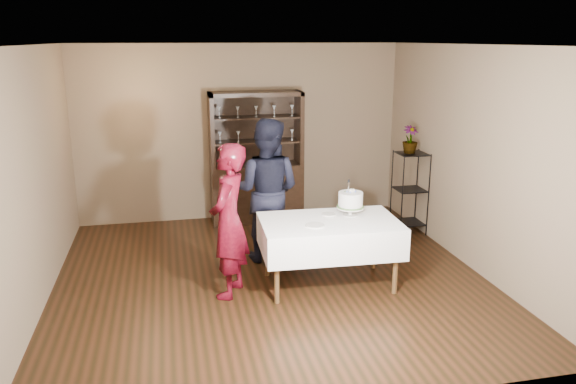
# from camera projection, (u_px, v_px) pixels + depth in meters

# --- Properties ---
(floor) EXTENTS (5.00, 5.00, 0.00)m
(floor) POSITION_uv_depth(u_px,v_px,m) (271.00, 278.00, 6.70)
(floor) COLOR black
(floor) RESTS_ON ground
(ceiling) EXTENTS (5.00, 5.00, 0.00)m
(ceiling) POSITION_uv_depth(u_px,v_px,m) (269.00, 45.00, 5.99)
(ceiling) COLOR silver
(ceiling) RESTS_ON back_wall
(back_wall) EXTENTS (5.00, 0.02, 2.70)m
(back_wall) POSITION_uv_depth(u_px,v_px,m) (241.00, 133.00, 8.70)
(back_wall) COLOR #77684C
(back_wall) RESTS_ON floor
(wall_left) EXTENTS (0.02, 5.00, 2.70)m
(wall_left) POSITION_uv_depth(u_px,v_px,m) (34.00, 179.00, 5.83)
(wall_left) COLOR #77684C
(wall_left) RESTS_ON floor
(wall_right) EXTENTS (0.02, 5.00, 2.70)m
(wall_right) POSITION_uv_depth(u_px,v_px,m) (471.00, 158.00, 6.86)
(wall_right) COLOR #77684C
(wall_right) RESTS_ON floor
(china_hutch) EXTENTS (1.40, 0.48, 2.00)m
(china_hutch) POSITION_uv_depth(u_px,v_px,m) (256.00, 179.00, 8.69)
(china_hutch) COLOR black
(china_hutch) RESTS_ON floor
(plant_etagere) EXTENTS (0.42, 0.42, 1.20)m
(plant_etagere) POSITION_uv_depth(u_px,v_px,m) (410.00, 189.00, 8.13)
(plant_etagere) COLOR black
(plant_etagere) RESTS_ON floor
(cake_table) EXTENTS (1.59, 1.02, 0.78)m
(cake_table) POSITION_uv_depth(u_px,v_px,m) (329.00, 236.00, 6.39)
(cake_table) COLOR white
(cake_table) RESTS_ON floor
(woman) EXTENTS (0.63, 0.74, 1.71)m
(woman) POSITION_uv_depth(u_px,v_px,m) (229.00, 221.00, 6.08)
(woman) COLOR #3B0512
(woman) RESTS_ON floor
(man) EXTENTS (1.10, 1.02, 1.83)m
(man) POSITION_uv_depth(u_px,v_px,m) (267.00, 190.00, 7.06)
(man) COLOR black
(man) RESTS_ON floor
(cake) EXTENTS (0.34, 0.34, 0.44)m
(cake) POSITION_uv_depth(u_px,v_px,m) (350.00, 201.00, 6.48)
(cake) COLOR beige
(cake) RESTS_ON cake_table
(plate_near) EXTENTS (0.24, 0.24, 0.01)m
(plate_near) POSITION_uv_depth(u_px,v_px,m) (315.00, 225.00, 6.15)
(plate_near) COLOR beige
(plate_near) RESTS_ON cake_table
(plate_far) EXTENTS (0.19, 0.19, 0.01)m
(plate_far) POSITION_uv_depth(u_px,v_px,m) (329.00, 214.00, 6.54)
(plate_far) COLOR beige
(plate_far) RESTS_ON cake_table
(potted_plant) EXTENTS (0.26, 0.26, 0.39)m
(potted_plant) POSITION_uv_depth(u_px,v_px,m) (410.00, 140.00, 7.93)
(potted_plant) COLOR #406A32
(potted_plant) RESTS_ON plant_etagere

